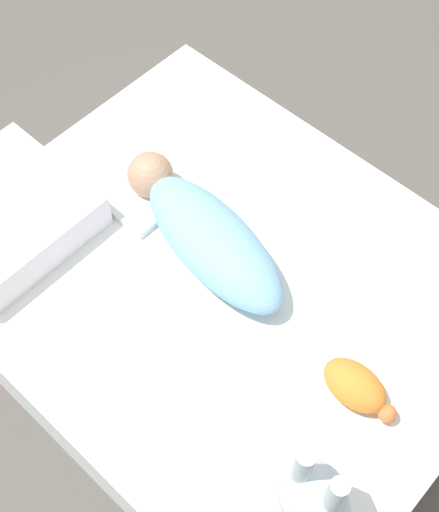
% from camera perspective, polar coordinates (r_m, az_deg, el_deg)
% --- Properties ---
extents(ground_plane, '(12.00, 12.00, 0.00)m').
position_cam_1_polar(ground_plane, '(1.90, 0.43, -5.27)').
color(ground_plane, '#514C47').
extents(bed_mattress, '(1.27, 1.03, 0.23)m').
position_cam_1_polar(bed_mattress, '(1.80, 0.45, -3.59)').
color(bed_mattress, white).
rests_on(bed_mattress, ground_plane).
extents(burp_cloth, '(0.23, 0.17, 0.02)m').
position_cam_1_polar(burp_cloth, '(1.84, -6.99, 5.10)').
color(burp_cloth, white).
rests_on(burp_cloth, bed_mattress).
extents(swaddled_baby, '(0.56, 0.25, 0.13)m').
position_cam_1_polar(swaddled_baby, '(1.69, -1.19, 1.87)').
color(swaddled_baby, '#7FB7E5').
rests_on(swaddled_baby, bed_mattress).
extents(pillow, '(0.36, 0.39, 0.10)m').
position_cam_1_polar(pillow, '(1.81, -17.10, 2.94)').
color(pillow, white).
rests_on(pillow, bed_mattress).
extents(bunny_plush, '(0.17, 0.17, 0.37)m').
position_cam_1_polar(bunny_plush, '(1.38, 7.02, -19.35)').
color(bunny_plush, silver).
rests_on(bunny_plush, bed_mattress).
extents(turtle_plush, '(0.18, 0.10, 0.08)m').
position_cam_1_polar(turtle_plush, '(1.56, 10.89, -10.24)').
color(turtle_plush, orange).
rests_on(turtle_plush, bed_mattress).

